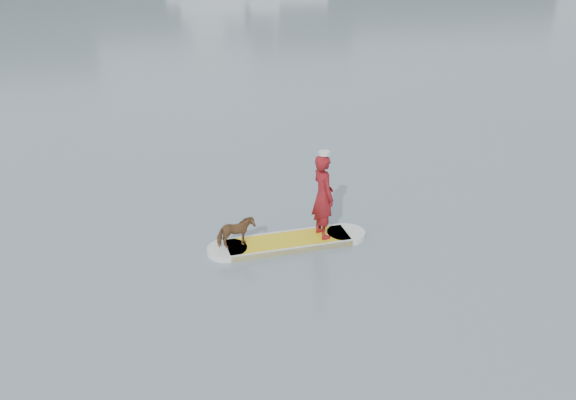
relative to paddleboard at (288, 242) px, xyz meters
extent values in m
plane|color=slate|center=(-3.91, 1.51, -0.06)|extent=(140.00, 140.00, 0.00)
cube|color=yellow|center=(0.00, 0.00, 0.00)|extent=(2.54, 0.93, 0.12)
cylinder|color=silver|center=(-1.25, -0.07, 0.00)|extent=(0.80, 0.80, 0.12)
cylinder|color=silver|center=(1.25, 0.07, 0.00)|extent=(0.80, 0.80, 0.12)
cube|color=silver|center=(-0.02, 0.37, 0.00)|extent=(2.50, 0.19, 0.12)
cube|color=silver|center=(0.02, -0.37, 0.00)|extent=(2.50, 0.19, 0.12)
imported|color=maroon|center=(0.73, 0.04, 0.94)|extent=(0.53, 0.71, 1.75)
cylinder|color=silver|center=(0.73, 0.04, 1.85)|extent=(0.22, 0.22, 0.07)
imported|color=#502F1B|center=(-1.06, -0.06, 0.37)|extent=(0.79, 0.49, 0.62)
cylinder|color=black|center=(0.72, 0.28, 0.94)|extent=(0.05, 0.30, 1.89)
cube|color=black|center=(0.72, 0.28, 0.04)|extent=(0.10, 0.03, 0.32)
camera|label=1|loc=(-2.53, -11.15, 6.20)|focal=40.00mm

